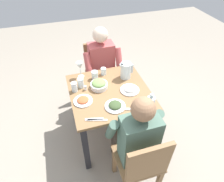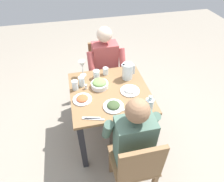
{
  "view_description": "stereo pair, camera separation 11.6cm",
  "coord_description": "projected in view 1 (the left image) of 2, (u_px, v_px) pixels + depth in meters",
  "views": [
    {
      "loc": [
        -0.44,
        -1.53,
        2.13
      ],
      "look_at": [
        0.02,
        -0.02,
        0.76
      ],
      "focal_mm": 31.65,
      "sensor_mm": 36.0,
      "label": 1
    },
    {
      "loc": [
        -0.33,
        -1.56,
        2.13
      ],
      "look_at": [
        0.02,
        -0.02,
        0.76
      ],
      "focal_mm": 31.65,
      "sensor_mm": 36.0,
      "label": 2
    }
  ],
  "objects": [
    {
      "name": "water_glass_far_right",
      "position": [
        81.0,
        83.0,
        2.13
      ],
      "size": [
        0.07,
        0.07,
        0.11
      ],
      "primitive_type": "cylinder",
      "color": "silver",
      "rests_on": "dining_table"
    },
    {
      "name": "ground_plane",
      "position": [
        110.0,
        134.0,
        2.6
      ],
      "size": [
        8.0,
        8.0,
        0.0
      ],
      "primitive_type": "plane",
      "color": "gray"
    },
    {
      "name": "fork_far",
      "position": [
        94.0,
        119.0,
        1.81
      ],
      "size": [
        0.17,
        0.07,
        0.01
      ],
      "primitive_type": "cube",
      "rotation": [
        0.0,
        0.0,
        -0.24
      ],
      "color": "silver",
      "rests_on": "dining_table"
    },
    {
      "name": "salad_bowl",
      "position": [
        99.0,
        84.0,
        2.13
      ],
      "size": [
        0.19,
        0.19,
        0.09
      ],
      "color": "white",
      "rests_on": "dining_table"
    },
    {
      "name": "diner_near",
      "position": [
        134.0,
        135.0,
        1.79
      ],
      "size": [
        0.48,
        0.53,
        1.18
      ],
      "color": "#4C6B5B",
      "rests_on": "ground_plane"
    },
    {
      "name": "plate_yoghurt",
      "position": [
        130.0,
        89.0,
        2.11
      ],
      "size": [
        0.21,
        0.21,
        0.05
      ],
      "color": "white",
      "rests_on": "dining_table"
    },
    {
      "name": "salt_shaker",
      "position": [
        85.0,
        88.0,
        2.11
      ],
      "size": [
        0.03,
        0.03,
        0.05
      ],
      "color": "white",
      "rests_on": "dining_table"
    },
    {
      "name": "plate_dolmas",
      "position": [
        115.0,
        106.0,
        1.92
      ],
      "size": [
        0.21,
        0.21,
        0.05
      ],
      "color": "white",
      "rests_on": "dining_table"
    },
    {
      "name": "diner_far",
      "position": [
        103.0,
        69.0,
        2.58
      ],
      "size": [
        0.48,
        0.53,
        1.18
      ],
      "color": "#B24C4C",
      "rests_on": "ground_plane"
    },
    {
      "name": "water_glass_near_left",
      "position": [
        95.0,
        75.0,
        2.24
      ],
      "size": [
        0.07,
        0.07,
        0.1
      ],
      "primitive_type": "cylinder",
      "color": "silver",
      "rests_on": "dining_table"
    },
    {
      "name": "dining_table",
      "position": [
        110.0,
        100.0,
        2.2
      ],
      "size": [
        0.84,
        0.84,
        0.74
      ],
      "color": "olive",
      "rests_on": "ground_plane"
    },
    {
      "name": "water_glass_center",
      "position": [
        74.0,
        87.0,
        2.08
      ],
      "size": [
        0.06,
        0.06,
        0.11
      ],
      "primitive_type": "cylinder",
      "color": "silver",
      "rests_on": "dining_table"
    },
    {
      "name": "water_pitcher",
      "position": [
        126.0,
        70.0,
        2.23
      ],
      "size": [
        0.16,
        0.12,
        0.19
      ],
      "color": "silver",
      "rests_on": "dining_table"
    },
    {
      "name": "chair_far",
      "position": [
        100.0,
        70.0,
        2.83
      ],
      "size": [
        0.4,
        0.4,
        0.89
      ],
      "color": "olive",
      "rests_on": "ground_plane"
    },
    {
      "name": "chair_near",
      "position": [
        142.0,
        164.0,
        1.74
      ],
      "size": [
        0.4,
        0.4,
        0.89
      ],
      "color": "olive",
      "rests_on": "ground_plane"
    },
    {
      "name": "oil_carafe",
      "position": [
        151.0,
        103.0,
        1.9
      ],
      "size": [
        0.08,
        0.08,
        0.16
      ],
      "color": "silver",
      "rests_on": "dining_table"
    },
    {
      "name": "water_glass_far_left",
      "position": [
        104.0,
        71.0,
        2.31
      ],
      "size": [
        0.06,
        0.06,
        0.09
      ],
      "primitive_type": "cylinder",
      "color": "silver",
      "rests_on": "dining_table"
    },
    {
      "name": "knife_near",
      "position": [
        97.0,
        120.0,
        1.8
      ],
      "size": [
        0.18,
        0.07,
        0.01
      ],
      "primitive_type": "cube",
      "rotation": [
        0.0,
        0.0,
        -0.3
      ],
      "color": "silver",
      "rests_on": "dining_table"
    },
    {
      "name": "plate_rice_curry",
      "position": [
        83.0,
        100.0,
        1.98
      ],
      "size": [
        0.19,
        0.19,
        0.04
      ],
      "color": "white",
      "rests_on": "dining_table"
    },
    {
      "name": "wine_glass",
      "position": [
        80.0,
        66.0,
        2.21
      ],
      "size": [
        0.08,
        0.08,
        0.2
      ],
      "color": "silver",
      "rests_on": "dining_table"
    },
    {
      "name": "fork_near",
      "position": [
        128.0,
        109.0,
        1.91
      ],
      "size": [
        0.17,
        0.08,
        0.01
      ],
      "primitive_type": "cube",
      "rotation": [
        0.0,
        0.0,
        -0.31
      ],
      "color": "silver",
      "rests_on": "dining_table"
    }
  ]
}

